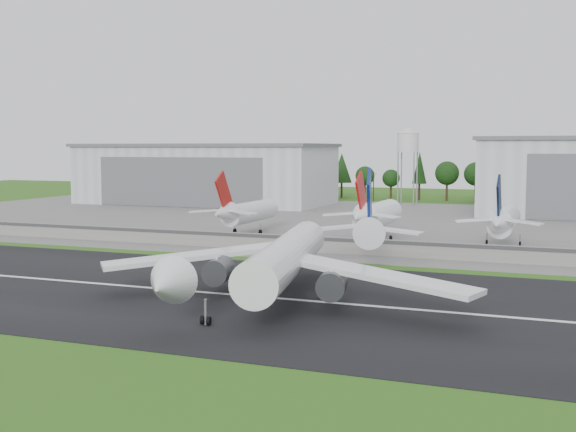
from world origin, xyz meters
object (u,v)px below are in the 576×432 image
at_px(parked_jet_red_b, 375,215).
at_px(main_airliner, 285,266).
at_px(parked_jet_red_a, 245,212).
at_px(parked_jet_navy, 503,221).

bearing_deg(parked_jet_red_b, main_airliner, -86.35).
relative_size(main_airliner, parked_jet_red_b, 1.88).
height_order(main_airliner, parked_jet_red_a, main_airliner).
bearing_deg(parked_jet_navy, parked_jet_red_a, -179.99).
bearing_deg(parked_jet_red_a, main_airliner, -60.98).
distance_m(parked_jet_red_a, parked_jet_red_b, 32.86).
relative_size(main_airliner, parked_jet_red_a, 1.88).
bearing_deg(parked_jet_red_a, parked_jet_red_b, 0.10).
height_order(parked_jet_red_a, parked_jet_red_b, parked_jet_red_b).
height_order(parked_jet_red_a, parked_jet_navy, parked_jet_navy).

